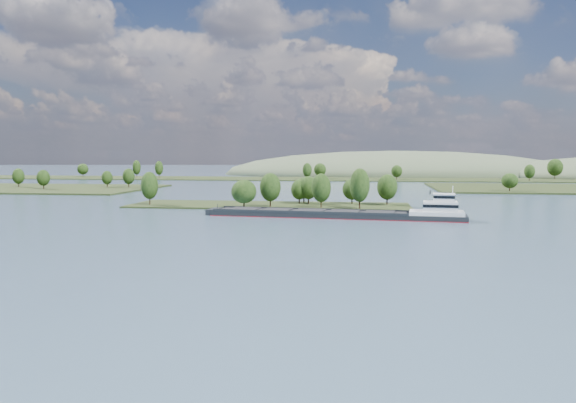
# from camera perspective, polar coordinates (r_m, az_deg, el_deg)

# --- Properties ---
(ground) EXTENTS (1800.00, 1800.00, 0.00)m
(ground) POSITION_cam_1_polar(r_m,az_deg,el_deg) (143.45, -6.16, -2.65)
(ground) COLOR #394F63
(ground) RESTS_ON ground
(tree_island) EXTENTS (100.00, 32.99, 14.65)m
(tree_island) POSITION_cam_1_polar(r_m,az_deg,el_deg) (198.90, -0.22, 0.53)
(tree_island) COLOR black
(tree_island) RESTS_ON ground
(back_shoreline) EXTENTS (900.00, 60.00, 16.06)m
(back_shoreline) POSITION_cam_1_polar(r_m,az_deg,el_deg) (418.86, 4.65, 2.36)
(back_shoreline) COLOR black
(back_shoreline) RESTS_ON ground
(hill_west) EXTENTS (320.00, 160.00, 44.00)m
(hill_west) POSITION_cam_1_polar(r_m,az_deg,el_deg) (518.66, 10.96, 2.66)
(hill_west) COLOR #435138
(hill_west) RESTS_ON ground
(cargo_barge) EXTENTS (77.33, 16.94, 10.39)m
(cargo_barge) POSITION_cam_1_polar(r_m,az_deg,el_deg) (165.38, 6.41, -1.21)
(cargo_barge) COLOR black
(cargo_barge) RESTS_ON ground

